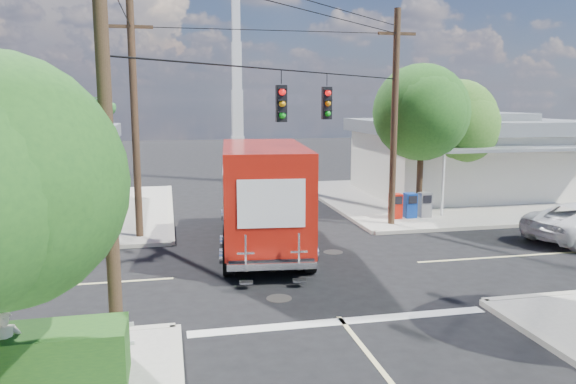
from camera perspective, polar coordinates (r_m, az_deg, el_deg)
name	(u,v)px	position (r m, az deg, el deg)	size (l,w,h in m)	color
ground	(301,270)	(18.04, 1.35, -7.93)	(120.00, 120.00, 0.00)	black
sidewalk_ne	(448,198)	(31.84, 15.97, -0.57)	(14.12, 14.12, 0.14)	#9A958B
sidewalk_nw	(19,215)	(28.94, -25.62, -2.10)	(14.12, 14.12, 0.14)	#9A958B
road_markings	(313,285)	(16.68, 2.55, -9.38)	(32.00, 32.00, 0.01)	beige
building_ne	(467,154)	(33.27, 17.74, 3.67)	(11.80, 10.20, 4.50)	white
radio_tower	(237,95)	(37.02, -5.20, 9.76)	(0.80, 0.80, 17.00)	silver
tree_ne_front	(423,113)	(26.06, 13.53, 7.80)	(4.21, 4.14, 6.66)	#422D1C
tree_ne_back	(451,124)	(29.22, 16.25, 6.69)	(3.77, 3.66, 5.82)	#422D1C
palm_nw_front	(79,108)	(24.49, -20.50, 8.03)	(3.01, 3.08, 5.59)	#422D1C
palm_nw_back	(35,116)	(26.32, -24.33, 7.04)	(3.01, 3.08, 5.19)	#422D1C
utility_poles	(243,121)	(18.52, -4.57, 7.20)	(12.00, 10.68, 9.00)	#473321
vending_boxes	(410,205)	(25.68, 12.30, -1.34)	(1.90, 0.50, 1.10)	#B31709
delivery_truck	(263,196)	(20.15, -2.59, -0.41)	(3.64, 9.07, 3.83)	black
pedestrian	(7,353)	(11.43, -26.68, -14.42)	(0.59, 0.39, 1.61)	beige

